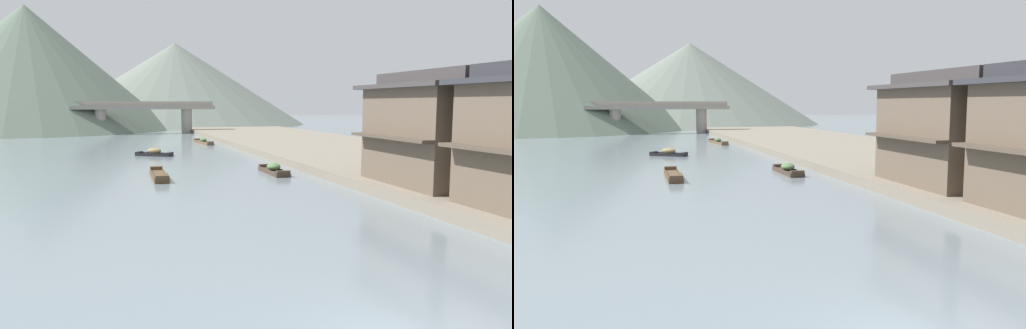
# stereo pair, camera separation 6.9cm
# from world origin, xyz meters

# --- Properties ---
(riverbank_right) EXTENTS (18.00, 110.00, 0.60)m
(riverbank_right) POSITION_xyz_m (16.83, 30.00, 0.30)
(riverbank_right) COLOR slate
(riverbank_right) RESTS_ON ground
(boat_moored_nearest) EXTENTS (1.02, 5.16, 0.51)m
(boat_moored_nearest) POSITION_xyz_m (-2.60, 25.94, 0.17)
(boat_moored_nearest) COLOR brown
(boat_moored_nearest) RESTS_ON ground
(boat_moored_second) EXTENTS (1.65, 5.87, 0.70)m
(boat_moored_second) POSITION_xyz_m (5.53, 54.27, 0.22)
(boat_moored_second) COLOR brown
(boat_moored_second) RESTS_ON ground
(boat_moored_third) EXTENTS (3.57, 2.81, 0.75)m
(boat_moored_third) POSITION_xyz_m (-1.64, 40.85, 0.29)
(boat_moored_third) COLOR #232326
(boat_moored_third) RESTS_ON ground
(boat_moored_far) EXTENTS (1.10, 4.35, 0.76)m
(boat_moored_far) POSITION_xyz_m (5.51, 25.97, 0.27)
(boat_moored_far) COLOR #423328
(boat_moored_far) RESTS_ON ground
(house_waterfront_tall) EXTENTS (6.78, 8.07, 6.14)m
(house_waterfront_tall) POSITION_xyz_m (11.69, 15.65, 3.59)
(house_waterfront_tall) COLOR brown
(house_waterfront_tall) RESTS_ON riverbank_right
(stone_bridge) EXTENTS (23.35, 2.40, 5.32)m
(stone_bridge) POSITION_xyz_m (0.00, 78.05, 3.44)
(stone_bridge) COLOR gray
(stone_bridge) RESTS_ON ground
(hill_far_west) EXTENTS (44.06, 44.06, 13.25)m
(hill_far_west) POSITION_xyz_m (-19.56, 138.34, 6.63)
(hill_far_west) COLOR #4C5B56
(hill_far_west) RESTS_ON ground
(hill_far_centre) EXTENTS (62.29, 62.29, 19.43)m
(hill_far_centre) POSITION_xyz_m (10.21, 117.10, 9.71)
(hill_far_centre) COLOR slate
(hill_far_centre) RESTS_ON ground
(hill_far_east) EXTENTS (54.66, 54.66, 23.38)m
(hill_far_east) POSITION_xyz_m (-20.26, 97.70, 11.69)
(hill_far_east) COLOR #5B6B5B
(hill_far_east) RESTS_ON ground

